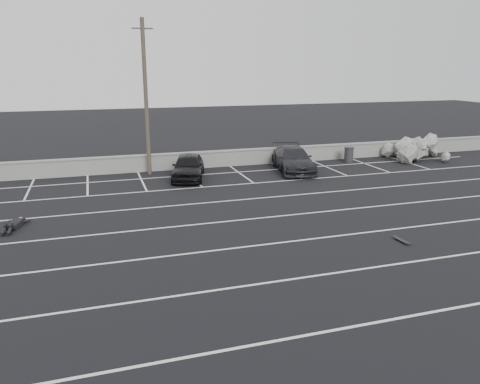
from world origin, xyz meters
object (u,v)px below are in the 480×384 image
object	(u,v)px
person	(16,221)
utility_pole	(146,98)
trash_bin	(349,155)
car_left	(188,166)
skateboard	(402,240)
car_right	(293,159)
riprap_pile	(412,152)

from	to	relation	value
person	utility_pole	bearing A→B (deg)	64.23
trash_bin	person	distance (m)	21.44
car_left	utility_pole	world-z (taller)	utility_pole
skateboard	car_right	bearing A→B (deg)	82.12
trash_bin	skateboard	size ratio (longest dim) A/B	1.47
person	car_left	bearing A→B (deg)	48.73
car_left	trash_bin	distance (m)	11.62
utility_pole	car_left	bearing A→B (deg)	-44.37
trash_bin	skateboard	world-z (taller)	trash_bin
car_right	utility_pole	distance (m)	9.75
car_left	car_right	distance (m)	6.72
trash_bin	person	xyz separation A→B (m)	(-20.01, -7.69, -0.29)
skateboard	utility_pole	bearing A→B (deg)	114.89
riprap_pile	person	world-z (taller)	riprap_pile
utility_pole	person	distance (m)	11.30
car_right	riprap_pile	distance (m)	9.56
skateboard	riprap_pile	bearing A→B (deg)	48.80
utility_pole	trash_bin	bearing A→B (deg)	-2.03
riprap_pile	skateboard	distance (m)	17.14
trash_bin	riprap_pile	distance (m)	4.76
trash_bin	utility_pole	bearing A→B (deg)	177.97
utility_pole	person	xyz separation A→B (m)	(-6.48, -8.17, -4.37)
riprap_pile	person	xyz separation A→B (m)	(-24.74, -7.11, -0.32)
utility_pole	trash_bin	xyz separation A→B (m)	(13.54, -0.48, -4.08)
car_right	skateboard	world-z (taller)	car_right
car_right	utility_pole	bearing A→B (deg)	178.59
person	skateboard	size ratio (longest dim) A/B	3.58
person	riprap_pile	bearing A→B (deg)	28.69
car_right	riprap_pile	size ratio (longest dim) A/B	1.07
riprap_pile	person	distance (m)	25.75
riprap_pile	skateboard	world-z (taller)	riprap_pile
trash_bin	person	bearing A→B (deg)	-158.99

